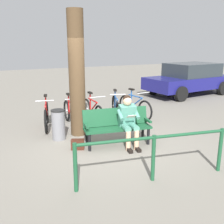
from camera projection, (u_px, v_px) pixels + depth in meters
The scene contains 13 objects.
ground_plane at pixel (109, 143), 6.44m from camera, with size 40.00×40.00×0.00m, color slate.
bench at pixel (117, 124), 6.28m from camera, with size 1.66×0.76×0.87m.
person_reading at pixel (128, 119), 6.15m from camera, with size 0.54×0.81×1.20m.
handbag at pixel (78, 144), 6.04m from camera, with size 0.30×0.14×0.24m, color #3F1E14.
tree_trunk at pixel (77, 75), 6.69m from camera, with size 0.41×0.41×3.19m, color #4C3823.
litter_bin at pixel (58, 125), 6.61m from camera, with size 0.35×0.35×0.77m.
bicycle_purple at pixel (135, 107), 8.61m from camera, with size 0.48×1.67×0.94m.
bicycle_blue at pixel (116, 108), 8.41m from camera, with size 0.69×1.60×0.94m.
bicycle_green at pixel (93, 111), 8.00m from camera, with size 0.48×1.68×0.94m.
bicycle_black at pixel (71, 114), 7.76m from camera, with size 0.48×1.68×0.94m.
bicycle_red at pixel (46, 116), 7.55m from camera, with size 0.59×1.64×0.94m.
railing_fence at pixel (154, 150), 4.56m from camera, with size 2.75×0.61×0.85m.
parked_car at pixel (189, 78), 12.33m from camera, with size 4.33×2.27×1.47m.
Camera 1 is at (2.68, 5.41, 2.38)m, focal length 42.13 mm.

